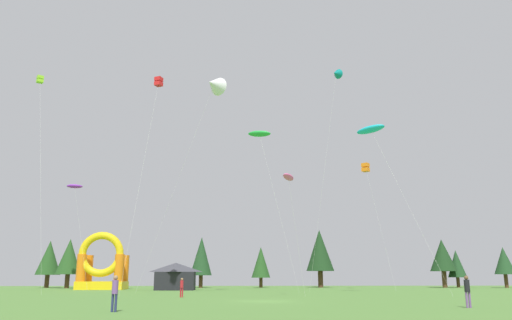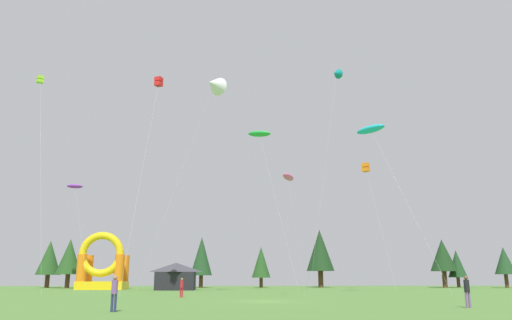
% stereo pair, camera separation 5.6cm
% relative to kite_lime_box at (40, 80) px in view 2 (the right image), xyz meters
% --- Properties ---
extents(ground_plane, '(120.00, 120.00, 0.00)m').
position_rel_kite_lime_box_xyz_m(ground_plane, '(26.75, -21.26, -25.74)').
color(ground_plane, '#548438').
extents(kite_lime_box, '(6.19, 8.50, 26.30)m').
position_rel_kite_lime_box_xyz_m(kite_lime_box, '(0.00, 0.00, 0.00)').
color(kite_lime_box, '#8CD826').
rests_on(kite_lime_box, ground_plane).
extents(kite_cyan_parafoil, '(7.38, 5.58, 18.10)m').
position_rel_kite_lime_box_xyz_m(kite_cyan_parafoil, '(39.38, -7.83, -8.26)').
color(kite_cyan_parafoil, '#19B7CC').
rests_on(kite_cyan_parafoil, ground_plane).
extents(kite_red_box, '(2.42, 4.34, 22.48)m').
position_rel_kite_lime_box_xyz_m(kite_red_box, '(16.29, -9.37, -3.81)').
color(kite_red_box, red).
rests_on(kite_red_box, ground_plane).
extents(kite_teal_delta, '(4.57, 4.48, 28.28)m').
position_rel_kite_lime_box_xyz_m(kite_teal_delta, '(37.63, 0.32, 1.78)').
color(kite_teal_delta, '#0C7F7A').
rests_on(kite_teal_delta, ground_plane).
extents(kite_purple_parafoil, '(3.71, 0.98, 13.64)m').
position_rel_kite_lime_box_xyz_m(kite_purple_parafoil, '(3.54, 5.75, -12.46)').
color(kite_purple_parafoil, purple).
rests_on(kite_purple_parafoil, ground_plane).
extents(kite_green_parafoil, '(5.97, 3.31, 19.70)m').
position_rel_kite_lime_box_xyz_m(kite_green_parafoil, '(27.55, -0.04, -6.64)').
color(kite_green_parafoil, green).
rests_on(kite_green_parafoil, ground_plane).
extents(kite_orange_box, '(3.05, 2.81, 16.86)m').
position_rel_kite_lime_box_xyz_m(kite_orange_box, '(42.43, 5.98, -9.48)').
color(kite_orange_box, orange).
rests_on(kite_orange_box, ground_plane).
extents(kite_white_delta, '(10.07, 6.98, 24.17)m').
position_rel_kite_lime_box_xyz_m(kite_white_delta, '(22.07, -6.27, -2.68)').
color(kite_white_delta, white).
rests_on(kite_white_delta, ground_plane).
extents(kite_pink_parafoil, '(2.55, 4.07, 11.08)m').
position_rel_kite_lime_box_xyz_m(kite_pink_parafoil, '(29.42, -14.76, -15.09)').
color(kite_pink_parafoil, '#EA599E').
rests_on(kite_pink_parafoil, ground_plane).
extents(person_midfield, '(0.35, 0.35, 1.85)m').
position_rel_kite_lime_box_xyz_m(person_midfield, '(18.25, -31.94, -24.64)').
color(person_midfield, navy).
rests_on(person_midfield, ground_plane).
extents(person_far_side, '(0.32, 0.32, 1.85)m').
position_rel_kite_lime_box_xyz_m(person_far_side, '(38.24, -29.48, -24.64)').
color(person_far_side, '#724C8C').
rests_on(person_far_side, ground_plane).
extents(person_near_camera, '(0.30, 0.30, 1.66)m').
position_rel_kite_lime_box_xyz_m(person_near_camera, '(19.94, -13.99, -24.76)').
color(person_near_camera, '#B21E26').
rests_on(person_near_camera, ground_plane).
extents(inflatable_red_slide, '(6.39, 4.56, 7.81)m').
position_rel_kite_lime_box_xyz_m(inflatable_red_slide, '(6.30, 11.80, -22.89)').
color(inflatable_red_slide, yellow).
rests_on(inflatable_red_slide, ground_plane).
extents(festival_tent, '(5.12, 3.61, 3.56)m').
position_rel_kite_lime_box_xyz_m(festival_tent, '(16.81, 8.92, -23.96)').
color(festival_tent, black).
rests_on(festival_tent, ground_plane).
extents(tree_row_0, '(3.86, 3.86, 7.42)m').
position_rel_kite_lime_box_xyz_m(tree_row_0, '(-5.25, 23.47, -21.07)').
color(tree_row_0, '#4C331E').
rests_on(tree_row_0, ground_plane).
extents(tree_row_1, '(3.83, 3.83, 7.50)m').
position_rel_kite_lime_box_xyz_m(tree_row_1, '(-1.04, 20.27, -20.99)').
color(tree_row_1, '#4C331E').
rests_on(tree_row_1, ground_plane).
extents(tree_row_2, '(3.44, 3.44, 7.99)m').
position_rel_kite_lime_box_xyz_m(tree_row_2, '(19.36, 21.88, -20.82)').
color(tree_row_2, '#4C331E').
rests_on(tree_row_2, ground_plane).
extents(tree_row_3, '(3.08, 3.08, 6.56)m').
position_rel_kite_lime_box_xyz_m(tree_row_3, '(29.07, 23.87, -21.71)').
color(tree_row_3, '#4C331E').
rests_on(tree_row_3, ground_plane).
extents(tree_row_4, '(4.58, 4.58, 9.43)m').
position_rel_kite_lime_box_xyz_m(tree_row_4, '(38.94, 23.99, -19.76)').
color(tree_row_4, '#4C331E').
rests_on(tree_row_4, ground_plane).
extents(tree_row_5, '(4.17, 4.17, 7.71)m').
position_rel_kite_lime_box_xyz_m(tree_row_5, '(58.62, 21.23, -20.65)').
color(tree_row_5, '#4C331E').
rests_on(tree_row_5, ground_plane).
extents(tree_row_6, '(2.98, 2.98, 6.03)m').
position_rel_kite_lime_box_xyz_m(tree_row_6, '(61.41, 22.48, -21.96)').
color(tree_row_6, '#4C331E').
rests_on(tree_row_6, ground_plane).
extents(tree_row_7, '(3.20, 3.20, 6.38)m').
position_rel_kite_lime_box_xyz_m(tree_row_7, '(67.94, 19.64, -21.55)').
color(tree_row_7, '#4C331E').
rests_on(tree_row_7, ground_plane).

